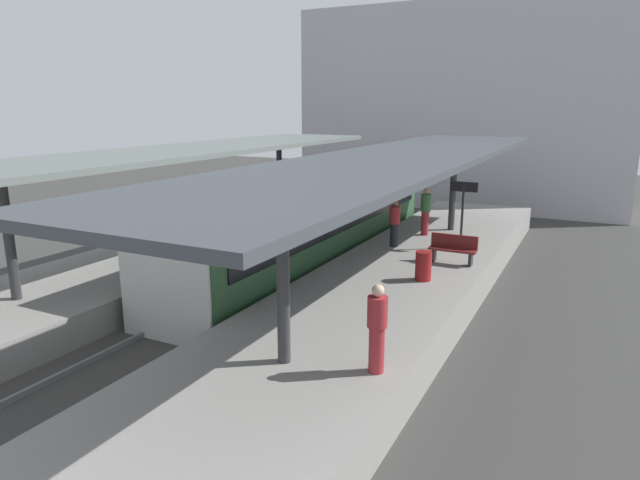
% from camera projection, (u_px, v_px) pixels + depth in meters
% --- Properties ---
extents(ground_plane, '(80.00, 80.00, 0.00)m').
position_uv_depth(ground_plane, '(258.00, 300.00, 16.43)').
color(ground_plane, '#383835').
extents(platform_left, '(4.40, 28.00, 1.00)m').
position_uv_depth(platform_left, '(159.00, 268.00, 17.97)').
color(platform_left, gray).
rests_on(platform_left, ground_plane).
extents(platform_right, '(4.40, 28.00, 1.00)m').
position_uv_depth(platform_right, '(378.00, 304.00, 14.65)').
color(platform_right, gray).
rests_on(platform_right, ground_plane).
extents(track_ballast, '(3.20, 28.00, 0.20)m').
position_uv_depth(track_ballast, '(258.00, 297.00, 16.40)').
color(track_ballast, '#423F3D').
rests_on(track_ballast, ground_plane).
extents(rail_near_side, '(0.08, 28.00, 0.14)m').
position_uv_depth(rail_near_side, '(237.00, 288.00, 16.68)').
color(rail_near_side, slate).
rests_on(rail_near_side, track_ballast).
extents(rail_far_side, '(0.08, 28.00, 0.14)m').
position_uv_depth(rail_far_side, '(278.00, 295.00, 16.05)').
color(rail_far_side, slate).
rests_on(rail_far_side, track_ballast).
extents(commuter_train, '(2.78, 14.79, 3.10)m').
position_uv_depth(commuter_train, '(312.00, 222.00, 19.05)').
color(commuter_train, '#2D5633').
rests_on(commuter_train, track_ballast).
extents(canopy_left, '(4.18, 21.00, 3.23)m').
position_uv_depth(canopy_left, '(181.00, 152.00, 18.34)').
color(canopy_left, '#333335').
rests_on(canopy_left, platform_left).
extents(canopy_right, '(4.18, 21.00, 3.33)m').
position_uv_depth(canopy_right, '(400.00, 159.00, 14.99)').
color(canopy_right, '#333335').
rests_on(canopy_right, platform_right).
extents(platform_bench, '(1.40, 0.41, 0.86)m').
position_uv_depth(platform_bench, '(453.00, 248.00, 16.59)').
color(platform_bench, black).
rests_on(platform_bench, platform_right).
extents(platform_sign, '(0.90, 0.08, 2.21)m').
position_uv_depth(platform_sign, '(463.00, 200.00, 18.12)').
color(platform_sign, '#262628').
rests_on(platform_sign, platform_right).
extents(litter_bin, '(0.44, 0.44, 0.80)m').
position_uv_depth(litter_bin, '(423.00, 266.00, 14.98)').
color(litter_bin, maroon).
rests_on(litter_bin, platform_right).
extents(passenger_near_bench, '(0.36, 0.36, 1.74)m').
position_uv_depth(passenger_near_bench, '(425.00, 211.00, 20.14)').
color(passenger_near_bench, maroon).
rests_on(passenger_near_bench, platform_right).
extents(passenger_mid_platform, '(0.36, 0.36, 1.63)m').
position_uv_depth(passenger_mid_platform, '(377.00, 327.00, 9.68)').
color(passenger_mid_platform, maroon).
rests_on(passenger_mid_platform, platform_right).
extents(passenger_far_end, '(0.36, 0.36, 1.59)m').
position_uv_depth(passenger_far_end, '(395.00, 223.00, 18.48)').
color(passenger_far_end, '#232328').
rests_on(passenger_far_end, platform_right).
extents(station_building_backdrop, '(18.00, 6.00, 11.00)m').
position_uv_depth(station_building_backdrop, '(463.00, 108.00, 31.93)').
color(station_building_backdrop, '#B7B2B7').
rests_on(station_building_backdrop, ground_plane).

